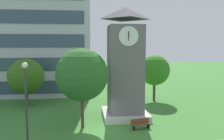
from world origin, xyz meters
The scene contains 8 objects.
ground_plane centered at (0.00, 0.00, 0.00)m, with size 160.00×160.00×0.00m, color #3D7A33.
office_building centered at (-10.94, 21.17, 9.60)m, with size 20.29×15.96×19.20m.
clock_tower centered at (2.44, 3.64, 5.01)m, with size 4.52×4.52×11.16m.
park_bench centered at (3.23, 0.05, 0.46)m, with size 1.86×0.86×0.88m.
street_lamp centered at (-5.27, -4.93, 3.90)m, with size 0.36×0.36×6.35m.
tree_near_tower centered at (7.59, 10.28, 4.10)m, with size 4.03×4.03×6.13m.
tree_by_building centered at (-1.89, 1.03, 4.80)m, with size 4.67×4.67×7.14m.
tree_streetside centered at (-8.69, 9.48, 3.65)m, with size 4.34×4.34×5.83m.
Camera 1 is at (-1.71, -19.46, 7.36)m, focal length 37.27 mm.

